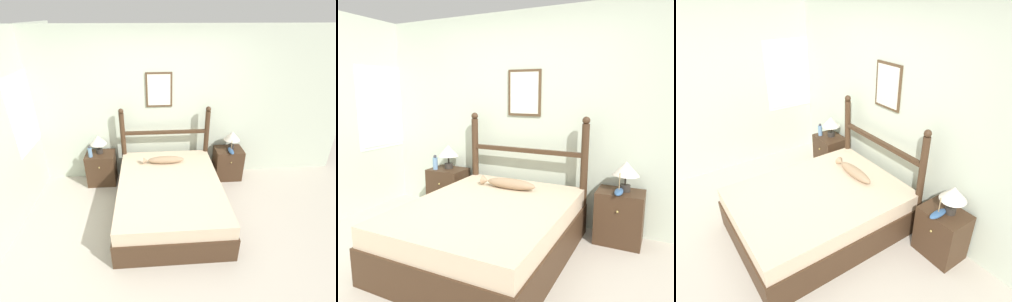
# 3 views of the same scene
# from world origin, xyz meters

# --- Properties ---
(ground_plane) EXTENTS (16.00, 16.00, 0.00)m
(ground_plane) POSITION_xyz_m (0.00, 0.00, 0.00)
(ground_plane) COLOR #B7AD9E
(wall_back) EXTENTS (6.40, 0.08, 2.55)m
(wall_back) POSITION_xyz_m (-0.00, 1.73, 1.28)
(wall_back) COLOR beige
(wall_back) RESTS_ON ground_plane
(bed) EXTENTS (1.50, 1.94, 0.53)m
(bed) POSITION_xyz_m (0.01, 0.61, 0.26)
(bed) COLOR #3D2819
(bed) RESTS_ON ground_plane
(headboard) EXTENTS (1.50, 0.09, 1.34)m
(headboard) POSITION_xyz_m (0.01, 1.54, 0.72)
(headboard) COLOR #3D2819
(headboard) RESTS_ON ground_plane
(nightstand_left) EXTENTS (0.48, 0.39, 0.57)m
(nightstand_left) POSITION_xyz_m (-1.10, 1.49, 0.28)
(nightstand_left) COLOR #3D2819
(nightstand_left) RESTS_ON ground_plane
(nightstand_right) EXTENTS (0.48, 0.39, 0.57)m
(nightstand_right) POSITION_xyz_m (1.13, 1.49, 0.28)
(nightstand_right) COLOR #3D2819
(nightstand_right) RESTS_ON ground_plane
(table_lamp_left) EXTENTS (0.27, 0.27, 0.32)m
(table_lamp_left) POSITION_xyz_m (-1.11, 1.52, 0.80)
(table_lamp_left) COLOR #2D2823
(table_lamp_left) RESTS_ON nightstand_left
(table_lamp_right) EXTENTS (0.27, 0.27, 0.32)m
(table_lamp_right) POSITION_xyz_m (1.17, 1.51, 0.80)
(table_lamp_right) COLOR #2D2823
(table_lamp_right) RESTS_ON nightstand_right
(bottle) EXTENTS (0.07, 0.07, 0.20)m
(bottle) POSITION_xyz_m (-1.24, 1.39, 0.66)
(bottle) COLOR #668CB2
(bottle) RESTS_ON nightstand_left
(model_boat) EXTENTS (0.08, 0.24, 0.23)m
(model_boat) POSITION_xyz_m (1.12, 1.37, 0.60)
(model_boat) COLOR #335684
(model_boat) RESTS_ON nightstand_right
(fish_pillow) EXTENTS (0.65, 0.14, 0.12)m
(fish_pillow) POSITION_xyz_m (-0.03, 1.16, 0.59)
(fish_pillow) COLOR #997A5B
(fish_pillow) RESTS_ON bed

